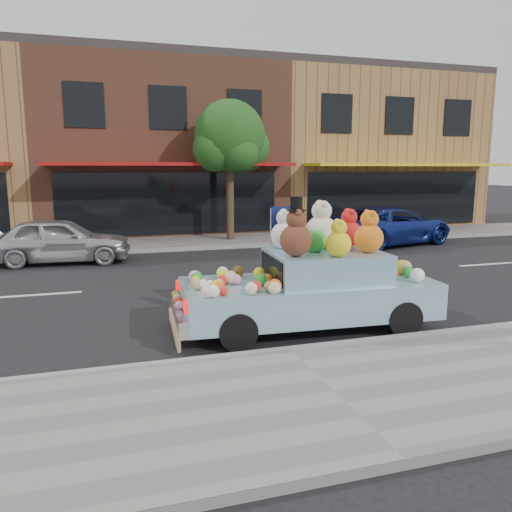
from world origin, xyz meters
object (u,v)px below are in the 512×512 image
object	(u,v)px
art_car	(311,282)
street_tree	(230,142)
car_silver	(60,240)
car_blue	(391,226)

from	to	relation	value
art_car	street_tree	bearing A→B (deg)	86.79
street_tree	car_silver	bearing A→B (deg)	-155.43
car_silver	art_car	world-z (taller)	art_car
street_tree	art_car	size ratio (longest dim) A/B	1.14
car_blue	art_car	size ratio (longest dim) A/B	1.07
car_silver	car_blue	distance (m)	11.27
car_blue	art_car	bearing A→B (deg)	125.55
car_silver	art_car	distance (m)	9.03
car_silver	art_car	xyz separation A→B (m)	(4.61, -7.76, 0.14)
car_silver	car_blue	bearing A→B (deg)	-83.75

